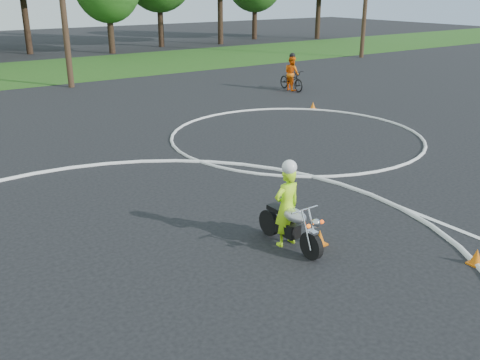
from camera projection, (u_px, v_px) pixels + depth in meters
course_markings at (198, 214)px, 11.32m from camera, size 19.05×19.05×0.12m
primary_motorcycle at (291, 225)px, 9.78m from camera, size 0.60×1.71×0.90m
rider_primary_grp at (287, 204)px, 9.75m from camera, size 0.55×0.37×1.67m
rider_second_grp at (292, 77)px, 24.70m from camera, size 0.80×1.84×1.72m
traffic_cones at (255, 230)px, 10.30m from camera, size 18.77×15.32×0.30m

